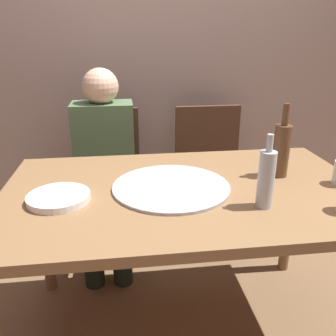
{
  "coord_description": "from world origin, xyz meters",
  "views": [
    {
      "loc": [
        -0.25,
        -1.3,
        1.35
      ],
      "look_at": [
        -0.06,
        0.11,
        0.8
      ],
      "focal_mm": 37.54,
      "sensor_mm": 36.0,
      "label": 1
    }
  ],
  "objects_px": {
    "pizza_tray": "(171,187)",
    "dining_table": "(186,205)",
    "chair_right": "(210,166)",
    "plate_stack": "(59,198)",
    "guest_in_sweater": "(105,161)",
    "beer_bottle": "(266,178)",
    "wine_bottle": "(282,149)",
    "chair_left": "(107,171)"
  },
  "relations": [
    {
      "from": "wine_bottle",
      "to": "plate_stack",
      "type": "bearing_deg",
      "value": -171.7
    },
    {
      "from": "dining_table",
      "to": "chair_left",
      "type": "distance_m",
      "value": 0.94
    },
    {
      "from": "dining_table",
      "to": "chair_right",
      "type": "xyz_separation_m",
      "value": [
        0.32,
        0.85,
        -0.16
      ]
    },
    {
      "from": "dining_table",
      "to": "pizza_tray",
      "type": "height_order",
      "value": "pizza_tray"
    },
    {
      "from": "plate_stack",
      "to": "dining_table",
      "type": "bearing_deg",
      "value": 6.5
    },
    {
      "from": "dining_table",
      "to": "guest_in_sweater",
      "type": "relative_size",
      "value": 1.28
    },
    {
      "from": "pizza_tray",
      "to": "wine_bottle",
      "type": "height_order",
      "value": "wine_bottle"
    },
    {
      "from": "dining_table",
      "to": "chair_right",
      "type": "bearing_deg",
      "value": 69.15
    },
    {
      "from": "pizza_tray",
      "to": "chair_left",
      "type": "xyz_separation_m",
      "value": [
        -0.3,
        0.85,
        -0.25
      ]
    },
    {
      "from": "wine_bottle",
      "to": "beer_bottle",
      "type": "relative_size",
      "value": 1.18
    },
    {
      "from": "beer_bottle",
      "to": "plate_stack",
      "type": "distance_m",
      "value": 0.77
    },
    {
      "from": "pizza_tray",
      "to": "wine_bottle",
      "type": "relative_size",
      "value": 1.5
    },
    {
      "from": "wine_bottle",
      "to": "pizza_tray",
      "type": "bearing_deg",
      "value": -171.57
    },
    {
      "from": "wine_bottle",
      "to": "guest_in_sweater",
      "type": "bearing_deg",
      "value": 142.17
    },
    {
      "from": "chair_right",
      "to": "beer_bottle",
      "type": "bearing_deg",
      "value": 86.07
    },
    {
      "from": "wine_bottle",
      "to": "chair_right",
      "type": "distance_m",
      "value": 0.86
    },
    {
      "from": "dining_table",
      "to": "pizza_tray",
      "type": "xyz_separation_m",
      "value": [
        -0.06,
        0.01,
        0.09
      ]
    },
    {
      "from": "plate_stack",
      "to": "wine_bottle",
      "type": "bearing_deg",
      "value": 8.3
    },
    {
      "from": "wine_bottle",
      "to": "guest_in_sweater",
      "type": "relative_size",
      "value": 0.28
    },
    {
      "from": "dining_table",
      "to": "pizza_tray",
      "type": "relative_size",
      "value": 3.1
    },
    {
      "from": "dining_table",
      "to": "beer_bottle",
      "type": "height_order",
      "value": "beer_bottle"
    },
    {
      "from": "beer_bottle",
      "to": "guest_in_sweater",
      "type": "xyz_separation_m",
      "value": [
        -0.62,
        0.9,
        -0.22
      ]
    },
    {
      "from": "dining_table",
      "to": "chair_right",
      "type": "relative_size",
      "value": 1.66
    },
    {
      "from": "dining_table",
      "to": "chair_right",
      "type": "distance_m",
      "value": 0.93
    },
    {
      "from": "pizza_tray",
      "to": "guest_in_sweater",
      "type": "bearing_deg",
      "value": 113.65
    },
    {
      "from": "chair_left",
      "to": "chair_right",
      "type": "height_order",
      "value": "same"
    },
    {
      "from": "plate_stack",
      "to": "pizza_tray",
      "type": "bearing_deg",
      "value": 8.14
    },
    {
      "from": "chair_right",
      "to": "wine_bottle",
      "type": "bearing_deg",
      "value": 98.12
    },
    {
      "from": "guest_in_sweater",
      "to": "chair_left",
      "type": "bearing_deg",
      "value": -90.0
    },
    {
      "from": "pizza_tray",
      "to": "chair_right",
      "type": "bearing_deg",
      "value": 65.5
    },
    {
      "from": "plate_stack",
      "to": "guest_in_sweater",
      "type": "bearing_deg",
      "value": 79.89
    },
    {
      "from": "beer_bottle",
      "to": "chair_left",
      "type": "distance_m",
      "value": 1.27
    },
    {
      "from": "dining_table",
      "to": "wine_bottle",
      "type": "height_order",
      "value": "wine_bottle"
    },
    {
      "from": "dining_table",
      "to": "plate_stack",
      "type": "bearing_deg",
      "value": -173.5
    },
    {
      "from": "plate_stack",
      "to": "guest_in_sweater",
      "type": "height_order",
      "value": "guest_in_sweater"
    },
    {
      "from": "chair_right",
      "to": "pizza_tray",
      "type": "bearing_deg",
      "value": 65.5
    },
    {
      "from": "beer_bottle",
      "to": "dining_table",
      "type": "bearing_deg",
      "value": 141.49
    },
    {
      "from": "dining_table",
      "to": "plate_stack",
      "type": "height_order",
      "value": "plate_stack"
    },
    {
      "from": "wine_bottle",
      "to": "guest_in_sweater",
      "type": "height_order",
      "value": "guest_in_sweater"
    },
    {
      "from": "plate_stack",
      "to": "guest_in_sweater",
      "type": "xyz_separation_m",
      "value": [
        0.14,
        0.76,
        -0.13
      ]
    },
    {
      "from": "pizza_tray",
      "to": "dining_table",
      "type": "bearing_deg",
      "value": -5.45
    },
    {
      "from": "pizza_tray",
      "to": "plate_stack",
      "type": "height_order",
      "value": "plate_stack"
    }
  ]
}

